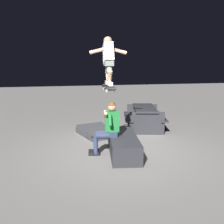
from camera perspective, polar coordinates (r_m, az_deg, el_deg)
The scene contains 7 objects.
ground_plane at distance 6.61m, azimuth 1.62°, elevation -8.64°, with size 40.00×40.00×0.00m, color slate.
ledge_box_main at distance 6.42m, azimuth 2.48°, elevation -7.13°, with size 1.95×0.66×0.45m, color #28282D.
person_sitting_on_ledge at distance 6.21m, azimuth -0.96°, elevation -3.13°, with size 0.60×0.78×1.29m.
skateboard at distance 6.07m, azimuth -0.72°, elevation 5.38°, with size 1.03×0.28×0.13m.
skater_airborne at distance 6.10m, azimuth -0.82°, elevation 11.86°, with size 0.63×0.89×1.12m.
kicker_ramp at distance 8.03m, azimuth -3.29°, elevation -4.74°, with size 1.48×1.25×0.34m.
picnic_table_back at distance 8.76m, azimuth 7.21°, elevation -0.52°, with size 1.98×1.72×0.75m.
Camera 1 is at (-6.03, 1.62, 2.19)m, focal length 40.97 mm.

